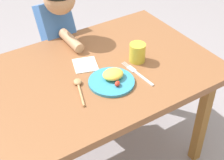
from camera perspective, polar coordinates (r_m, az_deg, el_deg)
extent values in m
plane|color=gray|center=(2.12, -2.14, -13.12)|extent=(8.00, 8.00, 0.00)
cube|color=brown|center=(1.66, -2.65, 1.10)|extent=(1.18, 0.79, 0.04)
cube|color=#92602A|center=(1.96, 14.94, -6.50)|extent=(0.05, 0.05, 0.63)
cube|color=#92602A|center=(2.29, 4.46, 2.23)|extent=(0.05, 0.05, 0.63)
cylinder|color=teal|center=(1.57, -0.09, -0.29)|extent=(0.22, 0.22, 0.01)
ellipsoid|color=yellow|center=(1.57, 0.17, 1.00)|extent=(0.10, 0.09, 0.04)
ellipsoid|color=red|center=(1.53, 0.92, -0.62)|extent=(0.04, 0.04, 0.02)
cube|color=silver|center=(1.60, 5.35, 0.30)|extent=(0.02, 0.14, 0.01)
cube|color=silver|center=(1.66, 3.30, 1.88)|extent=(0.03, 0.05, 0.01)
cylinder|color=silver|center=(1.69, 2.55, 2.74)|extent=(0.01, 0.04, 0.00)
cylinder|color=silver|center=(1.69, 2.31, 2.63)|extent=(0.01, 0.04, 0.00)
cylinder|color=silver|center=(1.68, 2.07, 2.53)|extent=(0.01, 0.04, 0.00)
cylinder|color=tan|center=(1.50, -5.22, -2.61)|extent=(0.06, 0.14, 0.01)
ellipsoid|color=tan|center=(1.57, -5.82, -0.31)|extent=(0.05, 0.06, 0.02)
cylinder|color=gold|center=(1.70, 4.30, 4.64)|extent=(0.08, 0.08, 0.10)
cube|color=#424E6D|center=(2.28, -8.87, -0.30)|extent=(0.20, 0.13, 0.51)
cube|color=#3F72BF|center=(1.99, -9.11, 7.95)|extent=(0.18, 0.26, 0.37)
cylinder|color=tan|center=(1.84, -6.91, 6.62)|extent=(0.05, 0.20, 0.05)
cube|color=white|center=(1.69, -4.52, 2.58)|extent=(0.15, 0.15, 0.00)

